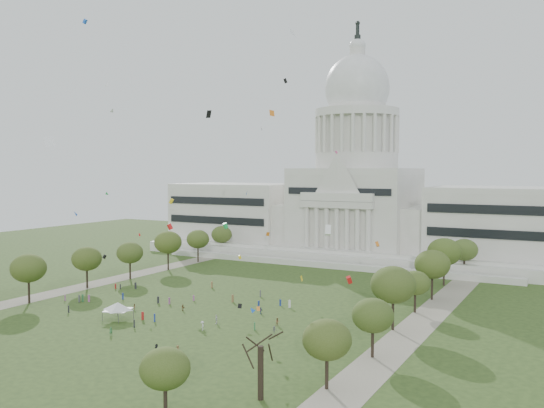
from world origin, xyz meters
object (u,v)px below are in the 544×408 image
(event_tent, at_px, (118,306))
(capitol, at_px, (356,199))
(person_0, at_px, (313,334))
(big_bare_tree, at_px, (261,342))

(event_tent, bearing_deg, capitol, 83.81)
(capitol, xyz_separation_m, event_tent, (-12.77, -117.79, -19.15))
(capitol, relative_size, event_tent, 17.54)
(capitol, height_order, event_tent, capitol)
(event_tent, xyz_separation_m, person_0, (44.76, 7.92, -2.27))
(capitol, distance_m, person_0, 116.41)
(big_bare_tree, xyz_separation_m, event_tent, (-50.77, 23.80, -5.53))
(big_bare_tree, relative_size, person_0, 7.37)
(big_bare_tree, distance_m, event_tent, 56.35)
(capitol, distance_m, event_tent, 120.02)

